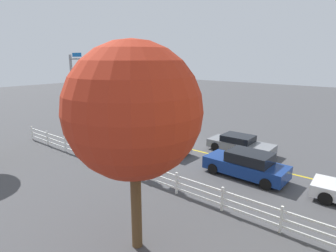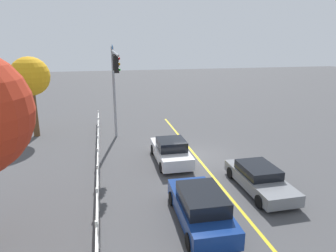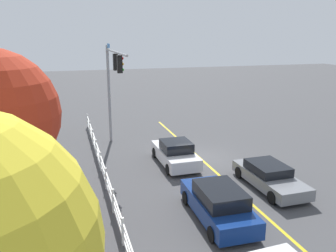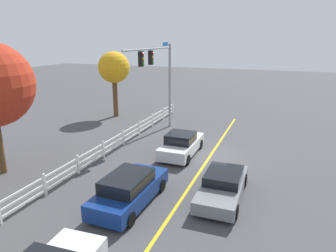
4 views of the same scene
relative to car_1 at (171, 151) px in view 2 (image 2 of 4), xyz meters
name	(u,v)px [view 2 (image 2 of 4)]	position (x,y,z in m)	size (l,w,h in m)	color
ground_plane	(196,156)	(0.64, -1.86, -0.71)	(120.00, 120.00, 0.00)	#444447
lane_center_stripe	(217,182)	(-3.36, -1.86, -0.71)	(28.00, 0.16, 0.01)	gold
signal_assembly	(115,77)	(3.74, 3.11, 4.34)	(8.00, 0.38, 7.14)	gray
car_1	(171,151)	(0.00, 0.00, 0.00)	(4.50, 1.98, 1.53)	silver
car_2	(259,178)	(-4.58, -3.65, -0.09)	(4.76, 1.98, 1.25)	slate
car_3	(201,207)	(-6.80, 0.25, 0.04)	(4.78, 2.06, 1.54)	navy
white_rail_fence	(98,175)	(-2.36, 4.49, -0.11)	(26.10, 0.10, 1.15)	white
tree_2	(30,77)	(7.57, 9.37, 3.99)	(2.98, 2.98, 6.29)	brown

